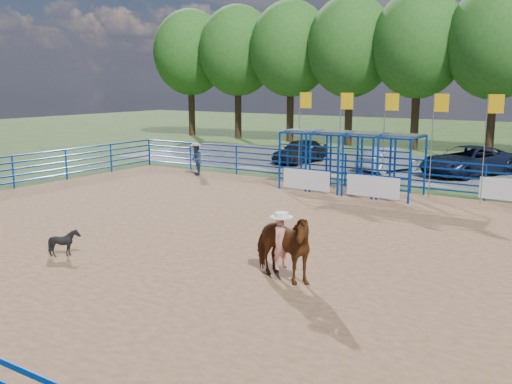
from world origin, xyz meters
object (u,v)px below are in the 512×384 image
Objects in this scene: horse_and_rider at (281,244)px; spectator_cowboy at (196,159)px; car_b at (390,159)px; calf at (65,243)px; car_a at (300,151)px; car_c at (467,161)px.

spectator_cowboy is (-11.53, 11.08, -0.09)m from horse_and_rider.
spectator_cowboy reaches higher than car_b.
calf is at bearing -65.83° from spectator_cowboy.
calf is at bearing -165.52° from horse_and_rider.
spectator_cowboy reaches higher than calf.
spectator_cowboy reaches higher than car_a.
car_c reaches higher than car_b.
horse_and_rider is at bearing 124.94° from car_b.
car_b is (7.73, 6.71, -0.19)m from spectator_cowboy.
car_a is at bearing 117.41° from horse_and_rider.
calf is at bearing 106.75° from car_b.
car_c is (-0.08, 18.59, -0.17)m from horse_and_rider.
spectator_cowboy is at bearing -101.55° from car_a.
car_b is at bearing -6.05° from calf.
car_c is at bearing -144.89° from car_b.
car_a reaches higher than calf.
horse_and_rider is 0.56× the size of car_a.
car_a is at bearing 10.26° from calf.
car_a is (2.13, 7.04, -0.13)m from spectator_cowboy.
car_b is (5.60, -0.33, -0.05)m from car_a.
horse_and_rider reaches higher than car_c.
spectator_cowboy is 0.42× the size of car_b.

